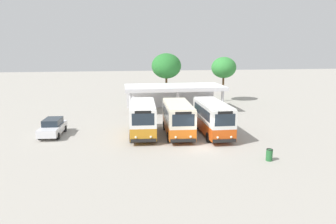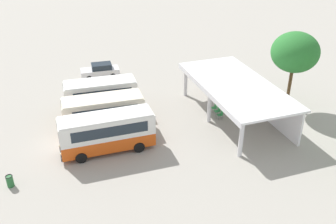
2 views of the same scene
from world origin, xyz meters
TOP-DOWN VIEW (x-y plane):
  - ground_plane at (0.00, 0.00)m, footprint 180.00×180.00m
  - city_bus_nearest_orange at (-4.72, 4.00)m, footprint 2.75×6.82m
  - city_bus_second_in_row at (-1.40, 3.61)m, footprint 2.71×7.04m
  - city_bus_middle_cream at (1.91, 3.27)m, footprint 2.35×7.50m
  - parked_car_flank at (-13.27, 5.42)m, footprint 2.06×4.43m
  - terminal_canopy at (0.28, 16.10)m, footprint 12.94×6.14m
  - waiting_chair_end_by_column at (-1.19, 14.17)m, footprint 0.44×0.44m
  - waiting_chair_second_from_end at (-0.47, 14.14)m, footprint 0.44×0.44m
  - waiting_chair_middle_seat at (0.26, 14.09)m, footprint 0.44×0.44m
  - roadside_tree_behind_canopy at (0.11, 21.36)m, footprint 4.40×4.40m
  - litter_bin_apron at (4.09, -4.11)m, footprint 0.49×0.49m

SIDE VIEW (x-z plane):
  - ground_plane at x=0.00m, z-range 0.00..0.00m
  - litter_bin_apron at x=4.09m, z-range 0.01..0.91m
  - waiting_chair_end_by_column at x=-1.19m, z-range 0.09..0.95m
  - waiting_chair_second_from_end at x=-0.47m, z-range 0.09..0.95m
  - waiting_chair_middle_seat at x=0.26m, z-range 0.09..0.95m
  - parked_car_flank at x=-13.27m, z-range 0.02..1.64m
  - city_bus_second_in_row at x=-1.40m, z-range 0.17..3.32m
  - city_bus_middle_cream at x=1.91m, z-range 0.17..3.37m
  - city_bus_nearest_orange at x=-4.72m, z-range 0.17..3.40m
  - terminal_canopy at x=0.28m, z-range 0.98..4.38m
  - roadside_tree_behind_canopy at x=0.11m, z-range 1.86..9.35m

